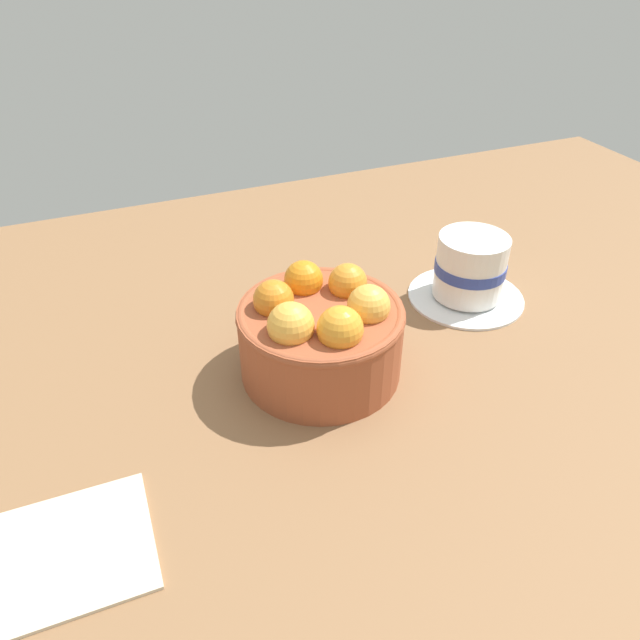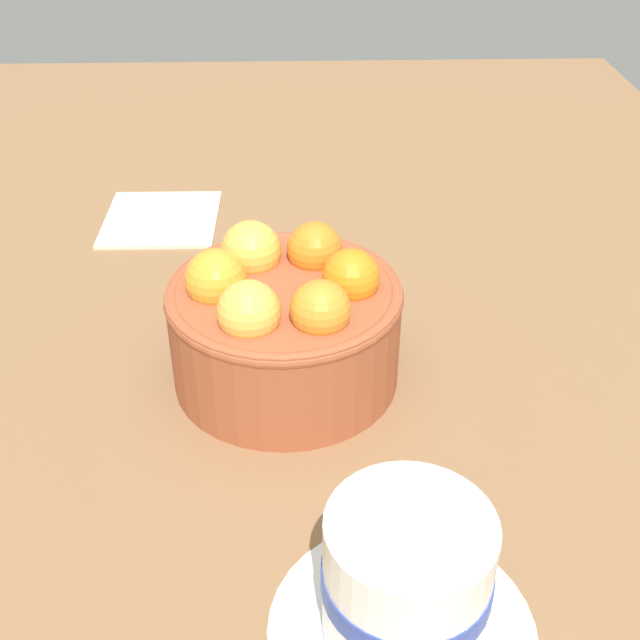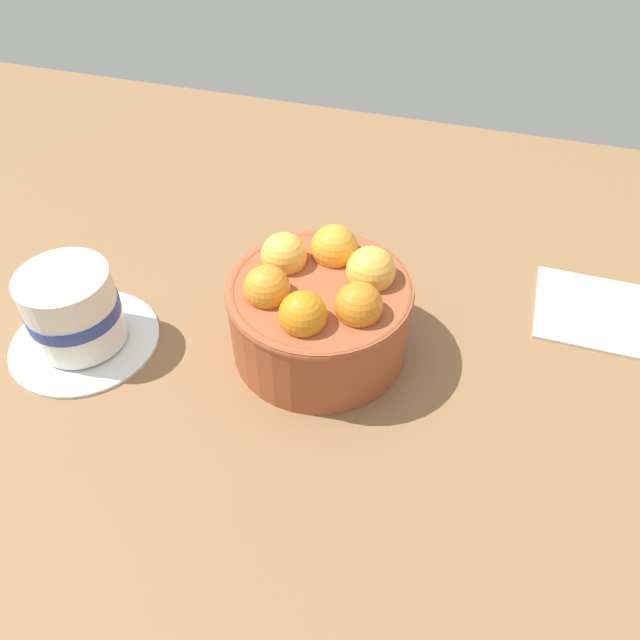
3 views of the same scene
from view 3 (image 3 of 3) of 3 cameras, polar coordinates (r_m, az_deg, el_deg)
name	(u,v)px [view 3 (image 3 of 3)]	position (r cm, az deg, el deg)	size (l,w,h in cm)	color
ground_plane	(320,361)	(53.32, -0.03, -3.88)	(140.24, 88.18, 3.77)	brown
terracotta_bowl	(320,309)	(48.80, 0.00, 1.08)	(14.92, 14.92, 9.58)	#9E4C2D
coffee_cup	(75,314)	(53.86, -22.19, 0.54)	(12.61, 12.61, 7.47)	white
folded_napkin	(596,311)	(60.08, 24.67, 0.80)	(10.59, 9.95, 0.60)	beige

